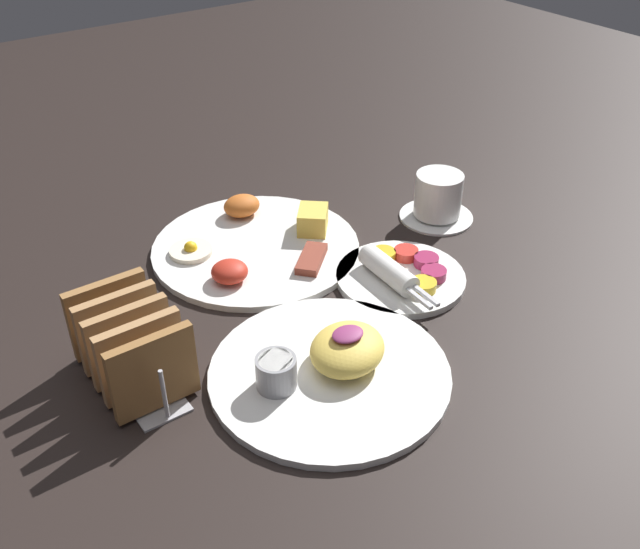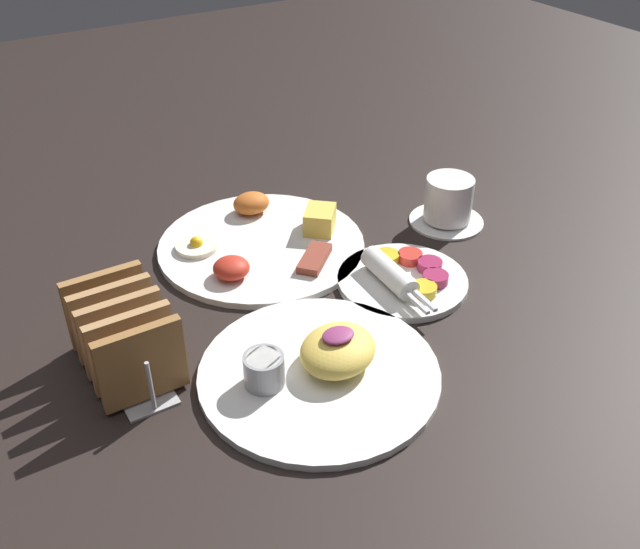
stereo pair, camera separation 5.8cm
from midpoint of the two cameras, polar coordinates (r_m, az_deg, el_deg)
The scene contains 6 objects.
ground_plane at distance 0.96m, azimuth -2.86°, elevation -3.02°, with size 3.00×3.00×0.00m, color black.
plate_breakfast at distance 1.09m, azimuth -6.63°, elevation 2.41°, with size 0.31×0.31×0.05m.
plate_condiments at distance 1.02m, azimuth 4.84°, elevation -0.00°, with size 0.19×0.19×0.04m.
plate_foreground at distance 0.85m, azimuth -1.13°, elevation -7.40°, with size 0.29×0.29×0.06m.
toast_rack at distance 0.87m, azimuth -16.76°, elevation -5.52°, with size 0.10×0.18×0.10m.
coffee_cup at distance 1.17m, azimuth 8.00°, elevation 6.03°, with size 0.12×0.12×0.08m.
Camera 1 is at (-0.43, -0.63, 0.58)m, focal length 40.00 mm.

